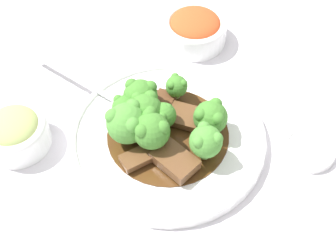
{
  "coord_description": "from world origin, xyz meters",
  "views": [
    {
      "loc": [
        0.01,
        0.39,
        0.54
      ],
      "look_at": [
        0.0,
        0.0,
        0.03
      ],
      "focal_mm": 50.0,
      "sensor_mm": 36.0,
      "label": 1
    }
  ],
  "objects_px": {
    "broccoli_floret_2": "(140,96)",
    "broccoli_floret_3": "(127,123)",
    "broccoli_floret_4": "(152,131)",
    "serving_spoon": "(117,100)",
    "side_bowl_appetizer": "(14,134)",
    "broccoli_floret_6": "(211,117)",
    "main_plate": "(168,137)",
    "sauce_dish": "(309,149)",
    "broccoli_floret_7": "(177,86)",
    "broccoli_floret_8": "(163,115)",
    "broccoli_floret_0": "(145,111)",
    "broccoli_floret_1": "(206,141)",
    "beef_strip_1": "(182,116)",
    "beef_strip_2": "(175,161)",
    "beef_strip_0": "(162,105)",
    "broccoli_floret_5": "(125,108)",
    "beef_strip_3": "(138,158)",
    "side_bowl_kimchi": "(195,29)"
  },
  "relations": [
    {
      "from": "main_plate",
      "to": "sauce_dish",
      "type": "xyz_separation_m",
      "value": [
        -0.2,
        0.02,
        -0.0
      ]
    },
    {
      "from": "beef_strip_0",
      "to": "sauce_dish",
      "type": "bearing_deg",
      "value": 160.86
    },
    {
      "from": "main_plate",
      "to": "serving_spoon",
      "type": "height_order",
      "value": "serving_spoon"
    },
    {
      "from": "beef_strip_1",
      "to": "broccoli_floret_8",
      "type": "height_order",
      "value": "broccoli_floret_8"
    },
    {
      "from": "beef_strip_2",
      "to": "broccoli_floret_7",
      "type": "distance_m",
      "value": 0.12
    },
    {
      "from": "broccoli_floret_2",
      "to": "broccoli_floret_8",
      "type": "distance_m",
      "value": 0.04
    },
    {
      "from": "broccoli_floret_1",
      "to": "broccoli_floret_8",
      "type": "bearing_deg",
      "value": -42.68
    },
    {
      "from": "broccoli_floret_2",
      "to": "broccoli_floret_8",
      "type": "relative_size",
      "value": 1.24
    },
    {
      "from": "broccoli_floret_2",
      "to": "beef_strip_1",
      "type": "bearing_deg",
      "value": 164.68
    },
    {
      "from": "broccoli_floret_4",
      "to": "broccoli_floret_6",
      "type": "height_order",
      "value": "broccoli_floret_4"
    },
    {
      "from": "side_bowl_appetizer",
      "to": "broccoli_floret_6",
      "type": "bearing_deg",
      "value": -178.01
    },
    {
      "from": "broccoli_floret_2",
      "to": "side_bowl_kimchi",
      "type": "relative_size",
      "value": 0.51
    },
    {
      "from": "broccoli_floret_1",
      "to": "broccoli_floret_3",
      "type": "height_order",
      "value": "broccoli_floret_3"
    },
    {
      "from": "broccoli_floret_7",
      "to": "main_plate",
      "type": "bearing_deg",
      "value": 78.42
    },
    {
      "from": "broccoli_floret_2",
      "to": "broccoli_floret_3",
      "type": "relative_size",
      "value": 0.88
    },
    {
      "from": "beef_strip_1",
      "to": "broccoli_floret_1",
      "type": "relative_size",
      "value": 1.29
    },
    {
      "from": "broccoli_floret_4",
      "to": "beef_strip_1",
      "type": "bearing_deg",
      "value": -130.84
    },
    {
      "from": "broccoli_floret_1",
      "to": "broccoli_floret_2",
      "type": "distance_m",
      "value": 0.12
    },
    {
      "from": "broccoli_floret_6",
      "to": "broccoli_floret_5",
      "type": "bearing_deg",
      "value": -9.42
    },
    {
      "from": "beef_strip_1",
      "to": "sauce_dish",
      "type": "height_order",
      "value": "beef_strip_1"
    },
    {
      "from": "main_plate",
      "to": "side_bowl_appetizer",
      "type": "xyz_separation_m",
      "value": [
        0.21,
        0.0,
        0.02
      ]
    },
    {
      "from": "main_plate",
      "to": "beef_strip_3",
      "type": "height_order",
      "value": "beef_strip_3"
    },
    {
      "from": "broccoli_floret_0",
      "to": "broccoli_floret_1",
      "type": "xyz_separation_m",
      "value": [
        -0.08,
        0.05,
        0.0
      ]
    },
    {
      "from": "main_plate",
      "to": "beef_strip_0",
      "type": "height_order",
      "value": "beef_strip_0"
    },
    {
      "from": "broccoli_floret_5",
      "to": "broccoli_floret_7",
      "type": "xyz_separation_m",
      "value": [
        -0.07,
        -0.04,
        -0.0
      ]
    },
    {
      "from": "side_bowl_appetizer",
      "to": "sauce_dish",
      "type": "height_order",
      "value": "side_bowl_appetizer"
    },
    {
      "from": "broccoli_floret_5",
      "to": "sauce_dish",
      "type": "distance_m",
      "value": 0.26
    },
    {
      "from": "broccoli_floret_0",
      "to": "broccoli_floret_6",
      "type": "xyz_separation_m",
      "value": [
        -0.09,
        0.01,
        -0.0
      ]
    },
    {
      "from": "broccoli_floret_1",
      "to": "side_bowl_kimchi",
      "type": "bearing_deg",
      "value": -90.12
    },
    {
      "from": "broccoli_floret_0",
      "to": "beef_strip_2",
      "type": "bearing_deg",
      "value": 120.97
    },
    {
      "from": "broccoli_floret_4",
      "to": "broccoli_floret_7",
      "type": "height_order",
      "value": "broccoli_floret_4"
    },
    {
      "from": "main_plate",
      "to": "broccoli_floret_1",
      "type": "height_order",
      "value": "broccoli_floret_1"
    },
    {
      "from": "broccoli_floret_6",
      "to": "broccoli_floret_1",
      "type": "bearing_deg",
      "value": 77.51
    },
    {
      "from": "broccoli_floret_7",
      "to": "broccoli_floret_8",
      "type": "xyz_separation_m",
      "value": [
        0.02,
        0.06,
        0.0
      ]
    },
    {
      "from": "main_plate",
      "to": "broccoli_floret_2",
      "type": "distance_m",
      "value": 0.07
    },
    {
      "from": "broccoli_floret_8",
      "to": "side_bowl_appetizer",
      "type": "height_order",
      "value": "broccoli_floret_8"
    },
    {
      "from": "beef_strip_2",
      "to": "broccoli_floret_1",
      "type": "bearing_deg",
      "value": -162.02
    },
    {
      "from": "broccoli_floret_0",
      "to": "broccoli_floret_7",
      "type": "bearing_deg",
      "value": -130.38
    },
    {
      "from": "beef_strip_0",
      "to": "broccoli_floret_3",
      "type": "xyz_separation_m",
      "value": [
        0.05,
        0.05,
        0.03
      ]
    },
    {
      "from": "broccoli_floret_0",
      "to": "broccoli_floret_2",
      "type": "relative_size",
      "value": 1.02
    },
    {
      "from": "broccoli_floret_4",
      "to": "serving_spoon",
      "type": "distance_m",
      "value": 0.1
    },
    {
      "from": "beef_strip_0",
      "to": "broccoli_floret_7",
      "type": "xyz_separation_m",
      "value": [
        -0.02,
        -0.02,
        0.02
      ]
    },
    {
      "from": "main_plate",
      "to": "broccoli_floret_1",
      "type": "relative_size",
      "value": 5.15
    },
    {
      "from": "main_plate",
      "to": "broccoli_floret_8",
      "type": "bearing_deg",
      "value": -60.11
    },
    {
      "from": "broccoli_floret_0",
      "to": "broccoli_floret_3",
      "type": "relative_size",
      "value": 0.91
    },
    {
      "from": "broccoli_floret_2",
      "to": "broccoli_floret_6",
      "type": "height_order",
      "value": "broccoli_floret_2"
    },
    {
      "from": "beef_strip_3",
      "to": "side_bowl_kimchi",
      "type": "xyz_separation_m",
      "value": [
        -0.09,
        -0.25,
        0.0
      ]
    },
    {
      "from": "broccoli_floret_7",
      "to": "serving_spoon",
      "type": "bearing_deg",
      "value": 7.37
    },
    {
      "from": "main_plate",
      "to": "broccoli_floret_1",
      "type": "xyz_separation_m",
      "value": [
        -0.05,
        0.04,
        0.04
      ]
    },
    {
      "from": "broccoli_floret_0",
      "to": "broccoli_floret_8",
      "type": "xyz_separation_m",
      "value": [
        -0.03,
        0.0,
        -0.0
      ]
    }
  ]
}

